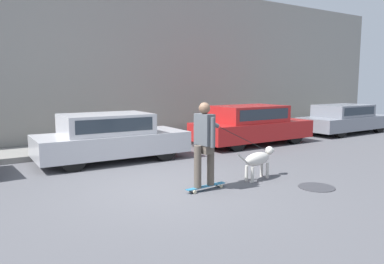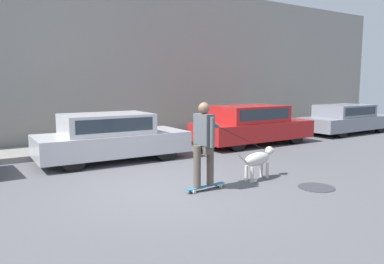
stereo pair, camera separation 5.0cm
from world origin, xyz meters
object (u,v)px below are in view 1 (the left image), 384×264
Objects in this scene: parked_car_3 at (344,119)px; fire_hydrant at (287,125)px; parked_car_1 at (110,138)px; parked_car_2 at (251,125)px; skateboarder at (205,141)px; dog at (258,159)px.

parked_car_3 is 2.74m from fire_hydrant.
parked_car_2 reaches higher than parked_car_1.
skateboarder is at bearing -80.35° from parked_car_1.
parked_car_3 reaches higher than dog.
parked_car_1 is at bearing -174.14° from fire_hydrant.
skateboarder reaches higher than fire_hydrant.
skateboarder reaches higher than parked_car_2.
skateboarder is 2.95× the size of fire_hydrant.
parked_car_1 reaches higher than parked_car_3.
skateboarder reaches higher than dog.
parked_car_2 is at bearing 38.64° from dog.
parked_car_2 is at bearing 179.25° from parked_car_3.
parked_car_2 is 3.35× the size of dog.
parked_car_2 is 5.37× the size of fire_hydrant.
parked_car_3 is 10.64m from skateboarder.
parked_car_3 is at bearing 12.45° from dog.
skateboarder reaches higher than parked_car_1.
parked_car_1 is 1.74× the size of skateboarder.
parked_car_1 is 0.96× the size of parked_car_2.
parked_car_2 is 1.82× the size of skateboarder.
parked_car_1 is 10.48m from parked_car_3.
parked_car_2 is at bearing -163.42° from fire_hydrant.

